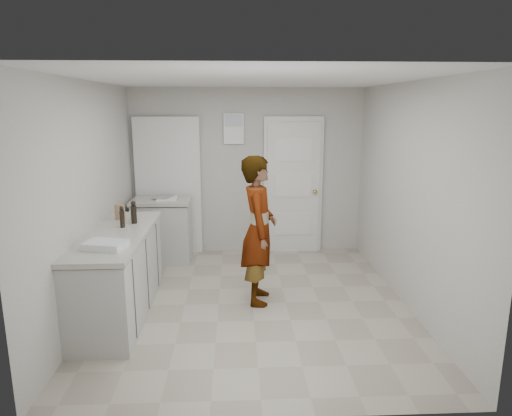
{
  "coord_description": "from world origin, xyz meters",
  "views": [
    {
      "loc": [
        -0.18,
        -4.9,
        2.23
      ],
      "look_at": [
        0.06,
        0.4,
        1.04
      ],
      "focal_mm": 32.0,
      "sensor_mm": 36.0,
      "label": 1
    }
  ],
  "objects_px": {
    "baking_dish": "(105,245)",
    "cake_mix_box": "(120,212)",
    "person": "(259,230)",
    "oil_cruet_a": "(134,213)",
    "egg_bowl": "(93,247)",
    "spice_jar": "(133,217)",
    "oil_cruet_b": "(122,217)"
  },
  "relations": [
    {
      "from": "spice_jar",
      "to": "egg_bowl",
      "type": "bearing_deg",
      "value": -96.17
    },
    {
      "from": "person",
      "to": "spice_jar",
      "type": "xyz_separation_m",
      "value": [
        -1.47,
        0.26,
        0.11
      ]
    },
    {
      "from": "baking_dish",
      "to": "spice_jar",
      "type": "bearing_deg",
      "value": 89.01
    },
    {
      "from": "egg_bowl",
      "to": "person",
      "type": "bearing_deg",
      "value": 28.72
    },
    {
      "from": "oil_cruet_a",
      "to": "baking_dish",
      "type": "distance_m",
      "value": 0.94
    },
    {
      "from": "cake_mix_box",
      "to": "oil_cruet_a",
      "type": "relative_size",
      "value": 0.67
    },
    {
      "from": "cake_mix_box",
      "to": "spice_jar",
      "type": "height_order",
      "value": "cake_mix_box"
    },
    {
      "from": "person",
      "to": "baking_dish",
      "type": "relative_size",
      "value": 4.1
    },
    {
      "from": "baking_dish",
      "to": "egg_bowl",
      "type": "height_order",
      "value": "baking_dish"
    },
    {
      "from": "person",
      "to": "egg_bowl",
      "type": "bearing_deg",
      "value": 122.03
    },
    {
      "from": "person",
      "to": "oil_cruet_a",
      "type": "relative_size",
      "value": 6.45
    },
    {
      "from": "spice_jar",
      "to": "baking_dish",
      "type": "distance_m",
      "value": 1.09
    },
    {
      "from": "person",
      "to": "oil_cruet_a",
      "type": "distance_m",
      "value": 1.43
    },
    {
      "from": "baking_dish",
      "to": "egg_bowl",
      "type": "relative_size",
      "value": 3.26
    },
    {
      "from": "baking_dish",
      "to": "cake_mix_box",
      "type": "bearing_deg",
      "value": 96.71
    },
    {
      "from": "person",
      "to": "oil_cruet_a",
      "type": "height_order",
      "value": "person"
    },
    {
      "from": "cake_mix_box",
      "to": "oil_cruet_a",
      "type": "xyz_separation_m",
      "value": [
        0.2,
        -0.19,
        0.04
      ]
    },
    {
      "from": "oil_cruet_a",
      "to": "egg_bowl",
      "type": "height_order",
      "value": "oil_cruet_a"
    },
    {
      "from": "person",
      "to": "cake_mix_box",
      "type": "relative_size",
      "value": 9.56
    },
    {
      "from": "spice_jar",
      "to": "oil_cruet_b",
      "type": "relative_size",
      "value": 0.29
    },
    {
      "from": "egg_bowl",
      "to": "baking_dish",
      "type": "bearing_deg",
      "value": 22.47
    },
    {
      "from": "oil_cruet_a",
      "to": "egg_bowl",
      "type": "xyz_separation_m",
      "value": [
        -0.17,
        -0.97,
        -0.1
      ]
    },
    {
      "from": "oil_cruet_a",
      "to": "oil_cruet_b",
      "type": "distance_m",
      "value": 0.2
    },
    {
      "from": "oil_cruet_b",
      "to": "baking_dish",
      "type": "bearing_deg",
      "value": -88.6
    },
    {
      "from": "oil_cruet_b",
      "to": "baking_dish",
      "type": "distance_m",
      "value": 0.76
    },
    {
      "from": "egg_bowl",
      "to": "oil_cruet_a",
      "type": "bearing_deg",
      "value": 79.8
    },
    {
      "from": "cake_mix_box",
      "to": "baking_dish",
      "type": "relative_size",
      "value": 0.43
    },
    {
      "from": "cake_mix_box",
      "to": "egg_bowl",
      "type": "distance_m",
      "value": 1.16
    },
    {
      "from": "person",
      "to": "spice_jar",
      "type": "relative_size",
      "value": 24.18
    },
    {
      "from": "spice_jar",
      "to": "cake_mix_box",
      "type": "bearing_deg",
      "value": 169.9
    },
    {
      "from": "spice_jar",
      "to": "baking_dish",
      "type": "xyz_separation_m",
      "value": [
        -0.02,
        -1.09,
        -0.01
      ]
    },
    {
      "from": "spice_jar",
      "to": "egg_bowl",
      "type": "relative_size",
      "value": 0.55
    }
  ]
}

